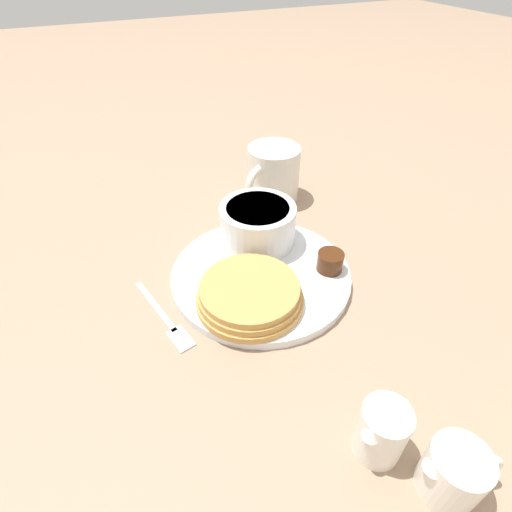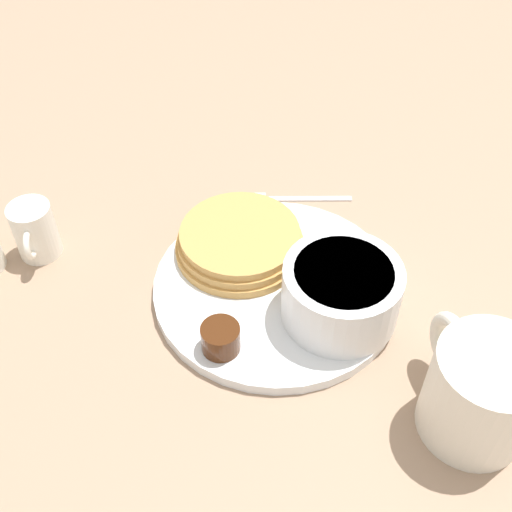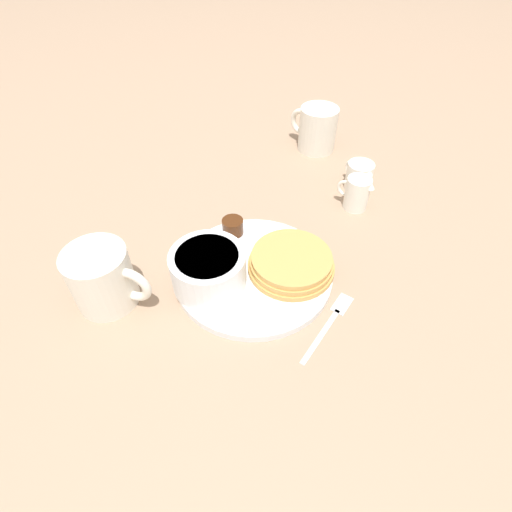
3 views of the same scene
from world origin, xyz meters
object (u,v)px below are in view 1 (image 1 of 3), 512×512
(bowl, at_px, (258,223))
(coffee_mug, at_px, (273,174))
(creamer_pitcher_near, at_px, (381,431))
(creamer_pitcher_far, at_px, (454,472))
(fork, at_px, (168,321))
(plate, at_px, (261,275))

(bowl, distance_m, coffee_mug, 0.14)
(creamer_pitcher_near, bearing_deg, coffee_mug, -103.77)
(bowl, xyz_separation_m, coffee_mug, (-0.08, -0.12, 0.00))
(creamer_pitcher_far, xyz_separation_m, fork, (0.17, -0.28, -0.03))
(creamer_pitcher_near, bearing_deg, plate, -90.08)
(creamer_pitcher_far, bearing_deg, plate, -83.57)
(bowl, bearing_deg, creamer_pitcher_near, 85.53)
(bowl, relative_size, fork, 0.80)
(fork, bearing_deg, coffee_mug, -139.21)
(coffee_mug, xyz_separation_m, fork, (0.24, 0.21, -0.04))
(bowl, height_order, fork, bowl)
(plate, bearing_deg, coffee_mug, -120.01)
(plate, relative_size, bowl, 2.22)
(plate, bearing_deg, creamer_pitcher_near, 89.92)
(coffee_mug, bearing_deg, creamer_pitcher_near, 76.23)
(coffee_mug, distance_m, creamer_pitcher_far, 0.49)
(bowl, xyz_separation_m, fork, (0.16, 0.09, -0.04))
(plate, distance_m, creamer_pitcher_near, 0.25)
(plate, height_order, creamer_pitcher_far, creamer_pitcher_far)
(creamer_pitcher_near, height_order, fork, creamer_pitcher_near)
(plate, height_order, fork, plate)
(creamer_pitcher_near, bearing_deg, bowl, -94.47)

